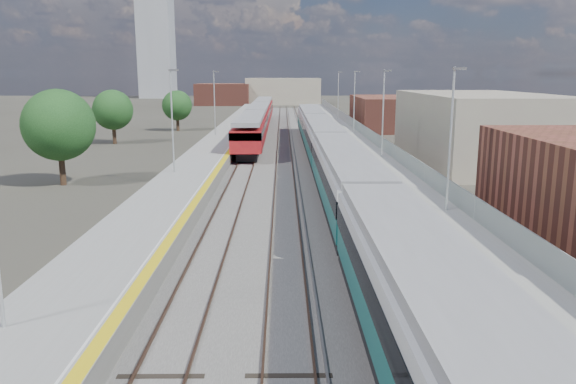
{
  "coord_description": "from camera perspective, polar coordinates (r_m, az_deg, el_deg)",
  "views": [
    {
      "loc": [
        -2.16,
        -7.08,
        8.16
      ],
      "look_at": [
        -1.88,
        21.17,
        2.2
      ],
      "focal_mm": 35.0,
      "sensor_mm": 36.0,
      "label": 1
    }
  ],
  "objects": [
    {
      "name": "platform_right",
      "position": [
        60.51,
        6.53,
        4.6
      ],
      "size": [
        4.7,
        155.0,
        8.52
      ],
      "color": "slate",
      "rests_on": "ground"
    },
    {
      "name": "tree_d",
      "position": [
        82.82,
        15.99,
        8.33
      ],
      "size": [
        4.26,
        4.26,
        5.77
      ],
      "color": "#382619",
      "rests_on": "ground"
    },
    {
      "name": "platform_left",
      "position": [
        60.45,
        -7.12,
        4.56
      ],
      "size": [
        4.3,
        155.0,
        8.52
      ],
      "color": "slate",
      "rests_on": "ground"
    },
    {
      "name": "ballast_bed",
      "position": [
        60.13,
        -0.64,
        4.14
      ],
      "size": [
        10.5,
        155.0,
        0.06
      ],
      "primitive_type": "cube",
      "color": "#565451",
      "rests_on": "ground"
    },
    {
      "name": "green_train",
      "position": [
        42.76,
        4.36,
        3.93
      ],
      "size": [
        2.9,
        80.74,
        3.19
      ],
      "color": "black",
      "rests_on": "ground"
    },
    {
      "name": "tree_b",
      "position": [
        69.82,
        -17.38,
        7.96
      ],
      "size": [
        4.69,
        4.69,
        6.36
      ],
      "color": "#382619",
      "rests_on": "ground"
    },
    {
      "name": "ground",
      "position": [
        57.7,
        1.59,
        3.78
      ],
      "size": [
        320.0,
        320.0,
        0.0
      ],
      "primitive_type": "plane",
      "color": "#47443A",
      "rests_on": "ground"
    },
    {
      "name": "buildings",
      "position": [
        146.57,
        -6.99,
        12.82
      ],
      "size": [
        72.0,
        185.5,
        40.0
      ],
      "color": "brown",
      "rests_on": "ground"
    },
    {
      "name": "tree_a",
      "position": [
        44.66,
        -22.27,
        6.3
      ],
      "size": [
        5.25,
        5.25,
        7.11
      ],
      "color": "#382619",
      "rests_on": "ground"
    },
    {
      "name": "tree_c",
      "position": [
        83.66,
        -11.21,
        8.61
      ],
      "size": [
        4.31,
        4.31,
        5.84
      ],
      "color": "#382619",
      "rests_on": "ground"
    },
    {
      "name": "tracks",
      "position": [
        61.78,
        -0.09,
        4.42
      ],
      "size": [
        8.96,
        160.0,
        0.17
      ],
      "color": "#4C3323",
      "rests_on": "ground"
    },
    {
      "name": "red_train",
      "position": [
        80.21,
        -2.97,
        7.64
      ],
      "size": [
        2.95,
        59.88,
        3.73
      ],
      "color": "black",
      "rests_on": "ground"
    }
  ]
}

